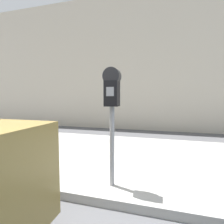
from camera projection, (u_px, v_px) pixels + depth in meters
sidewalk at (117, 157)px, 3.16m from camera, size 24.00×2.80×0.10m
building_facade at (140, 63)px, 5.98m from camera, size 24.00×0.30×4.62m
parking_meter at (112, 100)px, 1.94m from camera, size 0.19×0.15×1.34m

